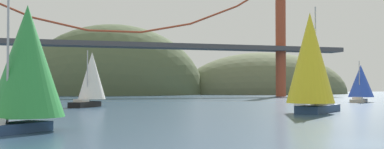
% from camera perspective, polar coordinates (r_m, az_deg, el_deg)
% --- Properties ---
extents(ground_plane, '(360.00, 360.00, 0.00)m').
position_cam_1_polar(ground_plane, '(24.80, 20.67, -7.88)').
color(ground_plane, '#2D4760').
extents(headland_right, '(63.45, 44.00, 30.22)m').
position_cam_1_polar(headland_right, '(171.80, 8.97, -2.35)').
color(headland_right, '#5B6647').
rests_on(headland_right, ground_plane).
extents(headland_center, '(60.95, 44.00, 46.56)m').
position_cam_1_polar(headland_center, '(155.85, -9.56, -2.45)').
color(headland_center, '#4C5B3D').
rests_on(headland_center, ground_plane).
extents(suspension_bridge, '(126.78, 6.00, 32.26)m').
position_cam_1_polar(suspension_bridge, '(116.08, -9.44, 4.22)').
color(suspension_bridge, '#A34228').
rests_on(suspension_bridge, ground_plane).
extents(sailboat_yellow_sail, '(9.17, 8.48, 11.24)m').
position_cam_1_polar(sailboat_yellow_sail, '(49.26, 14.40, 1.59)').
color(sailboat_yellow_sail, navy).
rests_on(sailboat_yellow_sail, ground_plane).
extents(sailboat_green_sail, '(7.94, 8.16, 8.82)m').
position_cam_1_polar(sailboat_green_sail, '(30.78, -19.80, 1.17)').
color(sailboat_green_sail, navy).
rests_on(sailboat_green_sail, ground_plane).
extents(sailboat_white_mainsail, '(5.95, 7.31, 7.67)m').
position_cam_1_polar(sailboat_white_mainsail, '(65.30, -12.28, -0.41)').
color(sailboat_white_mainsail, black).
rests_on(sailboat_white_mainsail, ground_plane).
extents(sailboat_blue_spinnaker, '(7.33, 7.05, 7.23)m').
position_cam_1_polar(sailboat_blue_spinnaker, '(86.79, 20.04, -0.89)').
color(sailboat_blue_spinnaker, '#B7B2A8').
rests_on(sailboat_blue_spinnaker, ground_plane).
extents(sailboat_orange_sail, '(8.72, 8.99, 9.20)m').
position_cam_1_polar(sailboat_orange_sail, '(73.51, 14.42, -0.25)').
color(sailboat_orange_sail, white).
rests_on(sailboat_orange_sail, ground_plane).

